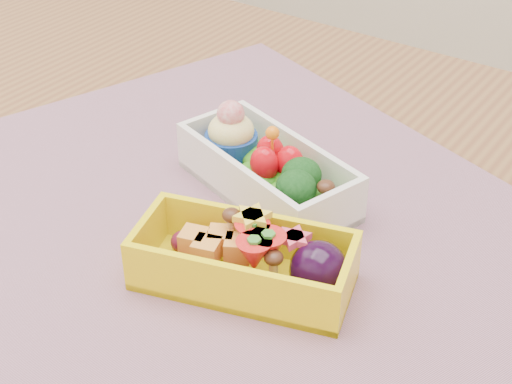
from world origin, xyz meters
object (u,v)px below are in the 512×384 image
Objects in this scene: table at (274,340)px; bento_white at (267,170)px; placemat at (244,233)px; bento_yellow at (248,260)px.

table is 0.14m from bento_white.
placemat is 3.30× the size of bento_white.
table is 0.10m from placemat.
bento_white is at bearing 130.50° from table.
bento_yellow is at bearing -51.56° from placemat.
bento_yellow reaches higher than placemat.
bento_white is at bearing 101.27° from bento_yellow.
table is 0.13m from bento_yellow.
placemat is 0.06m from bento_yellow.
bento_white is at bearing 106.64° from placemat.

